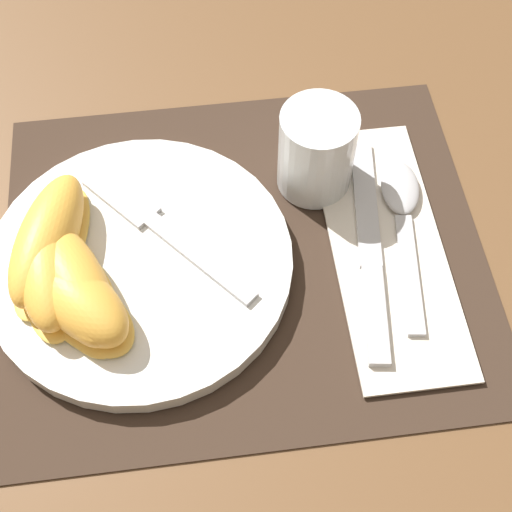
{
  "coord_description": "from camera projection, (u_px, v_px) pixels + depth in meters",
  "views": [
    {
      "loc": [
        -0.03,
        -0.31,
        0.52
      ],
      "look_at": [
        0.01,
        -0.02,
        0.02
      ],
      "focal_mm": 50.0,
      "sensor_mm": 36.0,
      "label": 1
    }
  ],
  "objects": [
    {
      "name": "citrus_wedge_1",
      "position": [
        49.0,
        271.0,
        0.55
      ],
      "size": [
        0.06,
        0.12,
        0.04
      ],
      "color": "#F7C656",
      "rests_on": "plate"
    },
    {
      "name": "citrus_wedge_3",
      "position": [
        81.0,
        303.0,
        0.54
      ],
      "size": [
        0.1,
        0.11,
        0.04
      ],
      "color": "#F7C656",
      "rests_on": "plate"
    },
    {
      "name": "citrus_wedge_0",
      "position": [
        48.0,
        241.0,
        0.56
      ],
      "size": [
        0.08,
        0.14,
        0.04
      ],
      "color": "#F7C656",
      "rests_on": "plate"
    },
    {
      "name": "citrus_wedge_2",
      "position": [
        74.0,
        284.0,
        0.55
      ],
      "size": [
        0.1,
        0.14,
        0.04
      ],
      "color": "#F7C656",
      "rests_on": "plate"
    },
    {
      "name": "spoon",
      "position": [
        402.0,
        209.0,
        0.61
      ],
      "size": [
        0.05,
        0.17,
        0.01
      ],
      "color": "#BCBCC1",
      "rests_on": "napkin"
    },
    {
      "name": "fork",
      "position": [
        157.0,
        224.0,
        0.59
      ],
      "size": [
        0.14,
        0.15,
        0.0
      ],
      "color": "#BCBCC1",
      "rests_on": "plate"
    },
    {
      "name": "ground_plane",
      "position": [
        245.0,
        253.0,
        0.6
      ],
      "size": [
        3.0,
        3.0,
        0.0
      ],
      "primitive_type": "plane",
      "color": "brown"
    },
    {
      "name": "knife",
      "position": [
        370.0,
        250.0,
        0.59
      ],
      "size": [
        0.05,
        0.22,
        0.01
      ],
      "color": "#BCBCC1",
      "rests_on": "napkin"
    },
    {
      "name": "placemat",
      "position": [
        244.0,
        252.0,
        0.6
      ],
      "size": [
        0.4,
        0.34,
        0.0
      ],
      "color": "#38281E",
      "rests_on": "ground_plane"
    },
    {
      "name": "plate",
      "position": [
        140.0,
        263.0,
        0.59
      ],
      "size": [
        0.25,
        0.25,
        0.02
      ],
      "color": "white",
      "rests_on": "placemat"
    },
    {
      "name": "juice_glass",
      "position": [
        316.0,
        155.0,
        0.61
      ],
      "size": [
        0.07,
        0.07,
        0.08
      ],
      "color": "silver",
      "rests_on": "placemat"
    },
    {
      "name": "napkin",
      "position": [
        387.0,
        247.0,
        0.6
      ],
      "size": [
        0.09,
        0.26,
        0.0
      ],
      "color": "silver",
      "rests_on": "placemat"
    }
  ]
}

